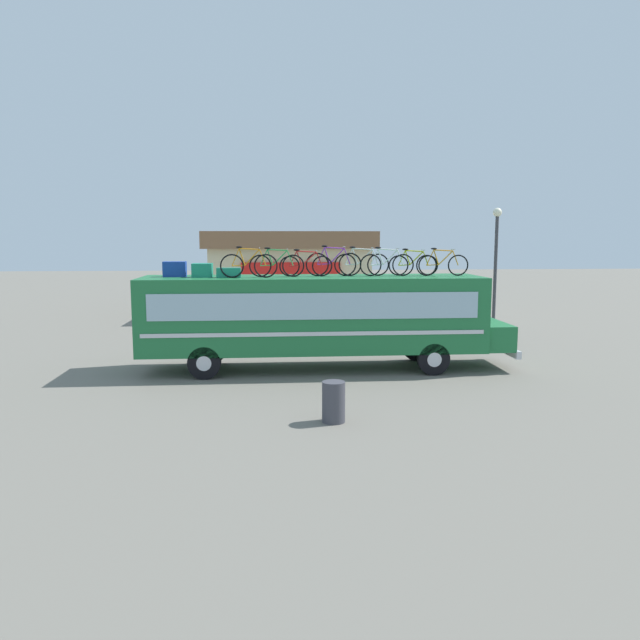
# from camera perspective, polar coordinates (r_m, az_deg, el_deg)

# --- Properties ---
(ground_plane) EXTENTS (120.00, 120.00, 0.00)m
(ground_plane) POSITION_cam_1_polar(r_m,az_deg,el_deg) (19.92, -0.69, -4.55)
(ground_plane) COLOR slate
(bus) EXTENTS (11.81, 2.64, 2.99)m
(bus) POSITION_cam_1_polar(r_m,az_deg,el_deg) (19.63, -0.22, 0.52)
(bus) COLOR #1E6B38
(bus) RESTS_ON ground
(luggage_bag_1) EXTENTS (0.70, 0.39, 0.48)m
(luggage_bag_1) POSITION_cam_1_polar(r_m,az_deg,el_deg) (19.91, -13.31, 4.61)
(luggage_bag_1) COLOR #193899
(luggage_bag_1) RESTS_ON bus
(luggage_bag_2) EXTENTS (0.62, 0.53, 0.43)m
(luggage_bag_2) POSITION_cam_1_polar(r_m,az_deg,el_deg) (19.52, -10.85, 4.55)
(luggage_bag_2) COLOR #1E7F66
(luggage_bag_2) RESTS_ON bus
(luggage_bag_3) EXTENTS (0.74, 0.35, 0.30)m
(luggage_bag_3) POSITION_cam_1_polar(r_m,az_deg,el_deg) (19.24, -8.45, 4.36)
(luggage_bag_3) COLOR #1E7F66
(luggage_bag_3) RESTS_ON bus
(rooftop_bicycle_1) EXTENTS (1.76, 0.44, 0.97)m
(rooftop_bicycle_1) POSITION_cam_1_polar(r_m,az_deg,el_deg) (19.01, -6.62, 5.11)
(rooftop_bicycle_1) COLOR black
(rooftop_bicycle_1) RESTS_ON bus
(rooftop_bicycle_2) EXTENTS (1.73, 0.44, 0.93)m
(rooftop_bicycle_2) POSITION_cam_1_polar(r_m,az_deg,el_deg) (19.33, -4.04, 5.15)
(rooftop_bicycle_2) COLOR black
(rooftop_bicycle_2) RESTS_ON bus
(rooftop_bicycle_3) EXTENTS (1.69, 0.44, 0.87)m
(rooftop_bicycle_3) POSITION_cam_1_polar(r_m,az_deg,el_deg) (19.58, -1.34, 5.13)
(rooftop_bicycle_3) COLOR black
(rooftop_bicycle_3) RESTS_ON bus
(rooftop_bicycle_4) EXTENTS (1.80, 0.44, 0.98)m
(rooftop_bicycle_4) POSITION_cam_1_polar(r_m,az_deg,el_deg) (19.72, 1.26, 5.28)
(rooftop_bicycle_4) COLOR black
(rooftop_bicycle_4) RESTS_ON bus
(rooftop_bicycle_5) EXTENTS (1.78, 0.44, 0.95)m
(rooftop_bicycle_5) POSITION_cam_1_polar(r_m,az_deg,el_deg) (19.86, 3.87, 5.24)
(rooftop_bicycle_5) COLOR black
(rooftop_bicycle_5) RESTS_ON bus
(rooftop_bicycle_6) EXTENTS (1.75, 0.44, 0.93)m
(rooftop_bicycle_6) POSITION_cam_1_polar(r_m,az_deg,el_deg) (19.85, 6.20, 5.19)
(rooftop_bicycle_6) COLOR black
(rooftop_bicycle_6) RESTS_ON bus
(rooftop_bicycle_7) EXTENTS (1.64, 0.44, 0.88)m
(rooftop_bicycle_7) POSITION_cam_1_polar(r_m,az_deg,el_deg) (20.24, 8.64, 5.14)
(rooftop_bicycle_7) COLOR black
(rooftop_bicycle_7) RESTS_ON bus
(rooftop_bicycle_8) EXTENTS (1.72, 0.44, 0.90)m
(rooftop_bicycle_8) POSITION_cam_1_polar(r_m,az_deg,el_deg) (20.23, 11.26, 5.10)
(rooftop_bicycle_8) COLOR black
(rooftop_bicycle_8) RESTS_ON bus
(roadside_building) EXTENTS (8.89, 8.59, 4.52)m
(roadside_building) POSITION_cam_1_polar(r_m,az_deg,el_deg) (34.85, -2.95, 4.54)
(roadside_building) COLOR beige
(roadside_building) RESTS_ON ground
(trash_bin) EXTENTS (0.53, 0.53, 0.95)m
(trash_bin) POSITION_cam_1_polar(r_m,az_deg,el_deg) (14.22, 1.27, -7.59)
(trash_bin) COLOR #3F3F47
(trash_bin) RESTS_ON ground
(street_lamp) EXTENTS (0.37, 0.37, 5.44)m
(street_lamp) POSITION_cam_1_polar(r_m,az_deg,el_deg) (27.06, 15.98, 5.80)
(street_lamp) COLOR #38383D
(street_lamp) RESTS_ON ground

